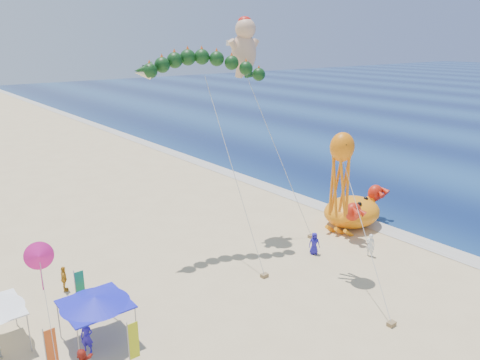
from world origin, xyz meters
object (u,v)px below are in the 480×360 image
(octopus_kite, at_px, (341,168))
(canopy_blue, at_px, (95,301))
(dragon_kite, at_px, (203,70))
(crab_inflatable, at_px, (353,211))
(cherub_kite, at_px, (245,46))

(octopus_kite, relative_size, canopy_blue, 2.74)
(dragon_kite, bearing_deg, canopy_blue, -150.94)
(crab_inflatable, height_order, dragon_kite, dragon_kite)
(crab_inflatable, distance_m, cherub_kite, 16.69)
(cherub_kite, relative_size, octopus_kite, 1.74)
(dragon_kite, bearing_deg, octopus_kite, -63.67)
(canopy_blue, bearing_deg, crab_inflatable, 4.63)
(octopus_kite, bearing_deg, cherub_kite, 90.90)
(crab_inflatable, height_order, octopus_kite, octopus_kite)
(crab_inflatable, xyz_separation_m, octopus_kite, (-7.76, -4.71, 6.16))
(crab_inflatable, bearing_deg, octopus_kite, -148.78)
(crab_inflatable, relative_size, cherub_kite, 0.42)
(dragon_kite, distance_m, octopus_kite, 11.85)
(dragon_kite, height_order, cherub_kite, cherub_kite)
(cherub_kite, bearing_deg, dragon_kite, -170.23)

